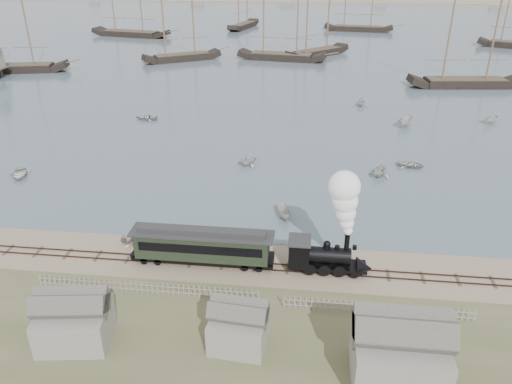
# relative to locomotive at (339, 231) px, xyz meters

# --- Properties ---
(ground) EXTENTS (600.00, 600.00, 0.00)m
(ground) POSITION_rel_locomotive_xyz_m (-9.36, 2.00, -4.32)
(ground) COLOR gray
(ground) RESTS_ON ground
(harbor_water) EXTENTS (600.00, 336.00, 0.06)m
(harbor_water) POSITION_rel_locomotive_xyz_m (-9.36, 172.00, -4.29)
(harbor_water) COLOR #495868
(harbor_water) RESTS_ON ground
(rail_track) EXTENTS (120.00, 1.80, 0.16)m
(rail_track) POSITION_rel_locomotive_xyz_m (-9.36, 0.00, -4.28)
(rail_track) COLOR #33211C
(rail_track) RESTS_ON ground
(picket_fence_west) EXTENTS (19.00, 0.10, 1.20)m
(picket_fence_west) POSITION_rel_locomotive_xyz_m (-15.86, -5.00, -4.32)
(picket_fence_west) COLOR slate
(picket_fence_west) RESTS_ON ground
(picket_fence_east) EXTENTS (15.00, 0.10, 1.20)m
(picket_fence_east) POSITION_rel_locomotive_xyz_m (3.14, -5.50, -4.32)
(picket_fence_east) COLOR slate
(picket_fence_east) RESTS_ON ground
(shed_left) EXTENTS (5.00, 4.00, 4.10)m
(shed_left) POSITION_rel_locomotive_xyz_m (-19.36, -11.00, -4.32)
(shed_left) COLOR slate
(shed_left) RESTS_ON ground
(shed_mid) EXTENTS (4.00, 3.50, 3.60)m
(shed_mid) POSITION_rel_locomotive_xyz_m (-7.36, -10.00, -4.32)
(shed_mid) COLOR slate
(shed_mid) RESTS_ON ground
(shed_right) EXTENTS (6.00, 5.00, 5.10)m
(shed_right) POSITION_rel_locomotive_xyz_m (3.64, -12.00, -4.32)
(shed_right) COLOR slate
(shed_right) RESTS_ON ground
(far_spit) EXTENTS (500.00, 20.00, 1.80)m
(far_spit) POSITION_rel_locomotive_xyz_m (-9.36, 252.00, -4.32)
(far_spit) COLOR tan
(far_spit) RESTS_ON ground
(locomotive) EXTENTS (7.51, 2.81, 9.37)m
(locomotive) POSITION_rel_locomotive_xyz_m (0.00, 0.00, 0.00)
(locomotive) COLOR black
(locomotive) RESTS_ON ground
(passenger_coach) EXTENTS (13.06, 2.52, 3.17)m
(passenger_coach) POSITION_rel_locomotive_xyz_m (-12.16, -0.00, -2.31)
(passenger_coach) COLOR black
(passenger_coach) RESTS_ON ground
(beached_dinghy) EXTENTS (3.11, 4.14, 0.81)m
(beached_dinghy) POSITION_rel_locomotive_xyz_m (-19.00, 2.89, -3.92)
(beached_dinghy) COLOR #B8B6AF
(beached_dinghy) RESTS_ON ground
(rowboat_0) EXTENTS (4.51, 3.98, 0.77)m
(rowboat_0) POSITION_rel_locomotive_xyz_m (-39.37, 16.13, -3.87)
(rowboat_0) COLOR #B8B6AF
(rowboat_0) RESTS_ON harbor_water
(rowboat_1) EXTENTS (3.69, 3.76, 1.50)m
(rowboat_1) POSITION_rel_locomotive_xyz_m (-11.08, 23.20, -3.51)
(rowboat_1) COLOR #B8B6AF
(rowboat_1) RESTS_ON harbor_water
(rowboat_2) EXTENTS (3.28, 1.96, 1.19)m
(rowboat_2) POSITION_rel_locomotive_xyz_m (-5.40, 9.49, -3.67)
(rowboat_2) COLOR #B8B6AF
(rowboat_2) RESTS_ON harbor_water
(rowboat_3) EXTENTS (3.24, 3.99, 0.73)m
(rowboat_3) POSITION_rel_locomotive_xyz_m (10.53, 25.02, -3.90)
(rowboat_3) COLOR #B8B6AF
(rowboat_3) RESTS_ON harbor_water
(rowboat_4) EXTENTS (4.17, 3.99, 1.71)m
(rowboat_4) POSITION_rel_locomotive_xyz_m (6.08, 21.69, -3.41)
(rowboat_4) COLOR #B8B6AF
(rowboat_4) RESTS_ON harbor_water
(rowboat_5) EXTENTS (4.37, 3.34, 1.60)m
(rowboat_5) POSITION_rel_locomotive_xyz_m (12.29, 42.11, -3.46)
(rowboat_5) COLOR #B8B6AF
(rowboat_5) RESTS_ON harbor_water
(rowboat_6) EXTENTS (3.02, 4.05, 0.80)m
(rowboat_6) POSITION_rel_locomotive_xyz_m (-30.68, 40.76, -3.86)
(rowboat_6) COLOR #B8B6AF
(rowboat_6) RESTS_ON harbor_water
(rowboat_7) EXTENTS (3.54, 3.20, 1.63)m
(rowboat_7) POSITION_rel_locomotive_xyz_m (5.97, 52.92, -3.44)
(rowboat_7) COLOR #B8B6AF
(rowboat_7) RESTS_ON harbor_water
(rowboat_8) EXTENTS (3.00, 3.12, 1.21)m
(rowboat_8) POSITION_rel_locomotive_xyz_m (26.60, 45.19, -3.65)
(rowboat_8) COLOR #B8B6AF
(rowboat_8) RESTS_ON harbor_water
(schooner_0) EXTENTS (23.65, 10.36, 20.00)m
(schooner_0) POSITION_rel_locomotive_xyz_m (-71.65, 71.88, 5.74)
(schooner_0) COLOR black
(schooner_0) RESTS_ON harbor_water
(schooner_1) EXTENTS (19.48, 14.43, 20.00)m
(schooner_1) POSITION_rel_locomotive_xyz_m (-36.55, 88.70, 5.74)
(schooner_1) COLOR black
(schooner_1) RESTS_ON harbor_water
(schooner_2) EXTENTS (23.10, 8.38, 20.00)m
(schooner_2) POSITION_rel_locomotive_xyz_m (-11.38, 92.47, 5.74)
(schooner_2) COLOR black
(schooner_2) RESTS_ON harbor_water
(schooner_3) EXTENTS (17.60, 17.96, 20.00)m
(schooner_3) POSITION_rel_locomotive_xyz_m (-2.24, 99.11, 5.74)
(schooner_3) COLOR black
(schooner_3) RESTS_ON harbor_water
(schooner_4) EXTENTS (24.06, 8.21, 20.00)m
(schooner_4) POSITION_rel_locomotive_xyz_m (28.58, 69.66, 5.74)
(schooner_4) COLOR black
(schooner_4) RESTS_ON harbor_water
(schooner_6) EXTENTS (26.99, 11.05, 20.00)m
(schooner_6) POSITION_rel_locomotive_xyz_m (-62.62, 124.51, 5.74)
(schooner_6) COLOR black
(schooner_6) RESTS_ON harbor_water
(schooner_8) EXTENTS (23.76, 8.04, 20.00)m
(schooner_8) POSITION_rel_locomotive_xyz_m (11.55, 144.20, 5.74)
(schooner_8) COLOR black
(schooner_8) RESTS_ON harbor_water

